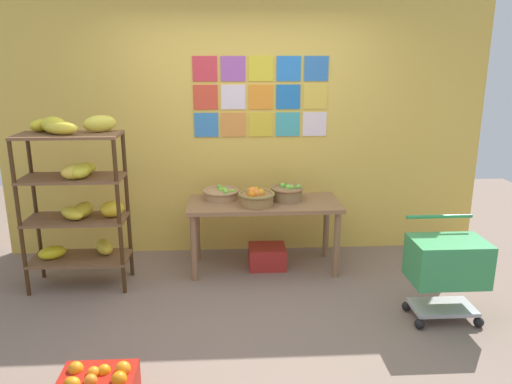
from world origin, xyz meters
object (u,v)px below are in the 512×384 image
shopping_cart (447,265)px  banana_shelf_unit (77,189)px  display_table (264,210)px  produce_crate_under_table (267,256)px  fruit_basket_right (287,192)px  fruit_basket_back_left (221,193)px  fruit_basket_back_right (256,197)px

shopping_cart → banana_shelf_unit: bearing=167.1°
display_table → shopping_cart: shopping_cart is taller
produce_crate_under_table → shopping_cart: (1.33, -1.10, 0.36)m
fruit_basket_right → shopping_cart: fruit_basket_right is taller
display_table → fruit_basket_back_left: fruit_basket_back_left is taller
fruit_basket_right → shopping_cart: size_ratio=0.40×
banana_shelf_unit → shopping_cart: (3.04, -0.80, -0.45)m
display_table → produce_crate_under_table: bearing=18.2°
banana_shelf_unit → produce_crate_under_table: banana_shelf_unit is taller
banana_shelf_unit → shopping_cart: size_ratio=1.92×
fruit_basket_back_right → produce_crate_under_table: bearing=47.1°
display_table → fruit_basket_right: bearing=12.5°
display_table → produce_crate_under_table: size_ratio=4.05×
fruit_basket_back_left → produce_crate_under_table: (0.45, -0.12, -0.63)m
display_table → produce_crate_under_table: display_table is taller
fruit_basket_back_right → produce_crate_under_table: (0.12, 0.12, -0.65)m
banana_shelf_unit → fruit_basket_back_right: (1.60, 0.18, -0.15)m
fruit_basket_right → produce_crate_under_table: size_ratio=0.89×
banana_shelf_unit → fruit_basket_back_right: 1.62m
banana_shelf_unit → fruit_basket_back_left: bearing=18.6°
fruit_basket_back_left → fruit_basket_back_right: fruit_basket_back_right is taller
banana_shelf_unit → display_table: (1.68, 0.29, -0.32)m
fruit_basket_right → fruit_basket_back_right: bearing=-152.3°
display_table → shopping_cart: (1.36, -1.09, -0.13)m
fruit_basket_back_left → produce_crate_under_table: fruit_basket_back_left is taller
fruit_basket_back_left → fruit_basket_back_right: (0.33, -0.25, 0.02)m
fruit_basket_right → fruit_basket_back_left: fruit_basket_right is taller
banana_shelf_unit → shopping_cart: bearing=-14.7°
display_table → produce_crate_under_table: 0.49m
produce_crate_under_table → shopping_cart: size_ratio=0.45×
banana_shelf_unit → display_table: size_ratio=1.06×
fruit_basket_back_right → shopping_cart: size_ratio=0.43×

